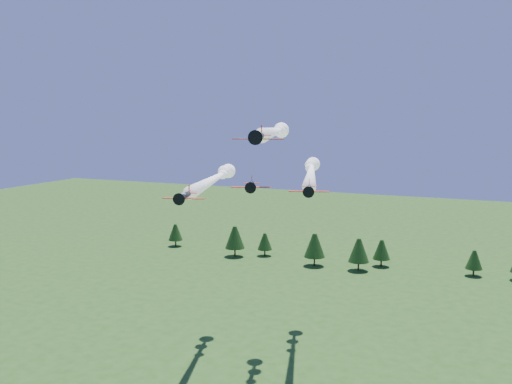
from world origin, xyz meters
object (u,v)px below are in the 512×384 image
at_px(plane_left, 215,178).
at_px(plane_slot, 251,185).
at_px(plane_lead, 275,131).
at_px(plane_right, 311,171).

height_order(plane_left, plane_slot, plane_slot).
xyz_separation_m(plane_lead, plane_left, (-16.26, 3.90, -11.02)).
bearing_deg(plane_lead, plane_left, 150.53).
bearing_deg(plane_lead, plane_right, 59.26).
height_order(plane_lead, plane_right, plane_lead).
relative_size(plane_left, plane_right, 0.90).
distance_m(plane_lead, plane_right, 17.01).
xyz_separation_m(plane_right, plane_slot, (-3.53, -26.45, -0.45)).
relative_size(plane_left, plane_slot, 5.99).
distance_m(plane_left, plane_slot, 23.37).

